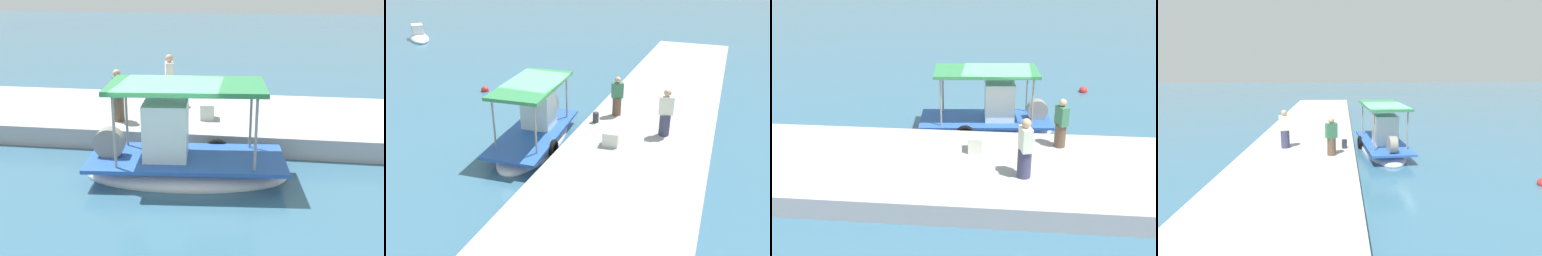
# 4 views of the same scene
# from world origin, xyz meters

# --- Properties ---
(ground_plane) EXTENTS (120.00, 120.00, 0.00)m
(ground_plane) POSITION_xyz_m (0.00, 0.00, 0.00)
(ground_plane) COLOR #38637E
(dock_quay) EXTENTS (36.00, 5.02, 0.63)m
(dock_quay) POSITION_xyz_m (0.00, -4.34, 0.32)
(dock_quay) COLOR #A9A4AB
(dock_quay) RESTS_ON ground_plane
(main_fishing_boat) EXTENTS (5.43, 2.51, 2.85)m
(main_fishing_boat) POSITION_xyz_m (-0.29, -0.31, 0.46)
(main_fishing_boat) COLOR silver
(main_fishing_boat) RESTS_ON ground_plane
(fisherman_near_bollard) EXTENTS (0.49, 0.56, 1.80)m
(fisherman_near_bollard) POSITION_xyz_m (0.94, -5.07, 1.45)
(fisherman_near_bollard) COLOR #3C3D5B
(fisherman_near_bollard) RESTS_ON dock_quay
(fisherman_by_crate) EXTENTS (0.49, 0.53, 1.66)m
(fisherman_by_crate) POSITION_xyz_m (2.19, -2.86, 1.38)
(fisherman_by_crate) COLOR brown
(fisherman_by_crate) RESTS_ON dock_quay
(mooring_bollard) EXTENTS (0.24, 0.24, 0.41)m
(mooring_bollard) POSITION_xyz_m (1.12, -2.30, 0.84)
(mooring_bollard) COLOR #2D2D33
(mooring_bollard) RESTS_ON dock_quay
(cargo_crate) EXTENTS (0.50, 0.60, 0.51)m
(cargo_crate) POSITION_xyz_m (-0.59, -3.46, 0.88)
(cargo_crate) COLOR silver
(cargo_crate) RESTS_ON dock_quay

